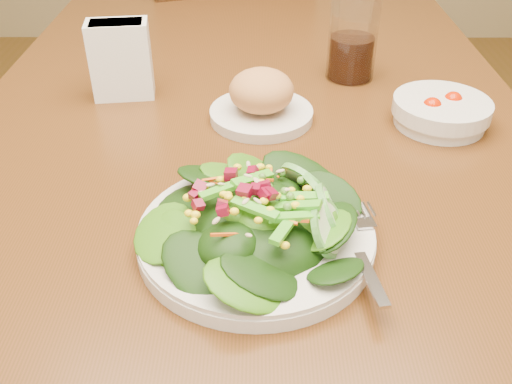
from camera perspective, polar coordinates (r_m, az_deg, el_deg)
dining_table at (r=0.91m, az=-0.58°, el=-0.06°), size 0.90×1.40×0.75m
chair_far at (r=1.75m, az=-3.02°, el=12.95°), size 0.57×0.57×0.97m
salad_plate at (r=0.63m, az=0.84°, el=-3.18°), size 0.27×0.27×0.08m
bread_plate at (r=0.89m, az=0.54°, el=9.22°), size 0.16×0.16×0.08m
tomato_bowl at (r=0.92m, az=17.99°, el=7.65°), size 0.15×0.15×0.05m
drinking_glass at (r=1.04m, az=9.61°, el=14.50°), size 0.09×0.09×0.15m
napkin_holder at (r=0.98m, az=-13.39°, el=12.92°), size 0.10×0.07×0.13m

